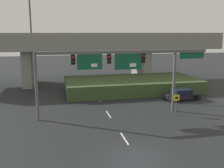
# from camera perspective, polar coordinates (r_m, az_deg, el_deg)

# --- Properties ---
(ground_plane) EXTENTS (160.00, 160.00, 0.00)m
(ground_plane) POSITION_cam_1_polar(r_m,az_deg,el_deg) (18.36, 5.40, -15.58)
(ground_plane) COLOR black
(lane_markings) EXTENTS (0.14, 21.42, 0.01)m
(lane_markings) POSITION_cam_1_polar(r_m,az_deg,el_deg) (29.93, -1.99, -4.78)
(lane_markings) COLOR silver
(lane_markings) RESTS_ON ground
(signal_gantry) EXTENTS (17.29, 0.44, 6.51)m
(signal_gantry) POSITION_cam_1_polar(r_m,az_deg,el_deg) (25.71, 1.65, 4.67)
(signal_gantry) COLOR #515456
(signal_gantry) RESTS_ON ground
(speed_limit_sign) EXTENTS (0.60, 0.11, 2.16)m
(speed_limit_sign) POSITION_cam_1_polar(r_m,az_deg,el_deg) (27.07, 13.83, -3.74)
(speed_limit_sign) COLOR #4C4C4C
(speed_limit_sign) RESTS_ON ground
(highway_light_pole_near) EXTENTS (0.70, 0.36, 14.24)m
(highway_light_pole_near) POSITION_cam_1_polar(r_m,az_deg,el_deg) (39.05, -17.13, 9.64)
(highway_light_pole_near) COLOR #515456
(highway_light_pole_near) RESTS_ON ground
(overpass_bridge) EXTENTS (43.67, 8.34, 8.14)m
(overpass_bridge) POSITION_cam_1_polar(r_m,az_deg,el_deg) (43.00, -5.48, 8.07)
(overpass_bridge) COLOR gray
(overpass_bridge) RESTS_ON ground
(grass_embankment) EXTENTS (18.57, 8.87, 1.75)m
(grass_embankment) POSITION_cam_1_polar(r_m,az_deg,el_deg) (37.40, 4.28, -0.16)
(grass_embankment) COLOR #384C28
(grass_embankment) RESTS_ON ground
(parked_sedan_near_right) EXTENTS (4.34, 2.09, 1.36)m
(parked_sedan_near_right) POSITION_cam_1_polar(r_m,az_deg,el_deg) (33.62, 15.01, -2.26)
(parked_sedan_near_right) COLOR black
(parked_sedan_near_right) RESTS_ON ground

